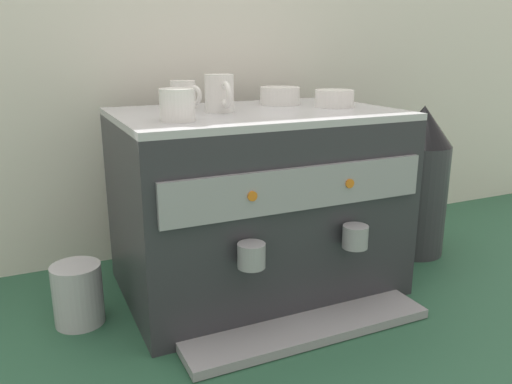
% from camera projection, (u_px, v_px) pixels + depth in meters
% --- Properties ---
extents(ground_plane, '(4.00, 4.00, 0.00)m').
position_uv_depth(ground_plane, '(256.00, 283.00, 1.33)').
color(ground_plane, '#28563D').
extents(tiled_backsplash_wall, '(2.80, 0.03, 0.99)m').
position_uv_depth(tiled_backsplash_wall, '(208.00, 82.00, 1.48)').
color(tiled_backsplash_wall, silver).
rests_on(tiled_backsplash_wall, ground_plane).
extents(espresso_machine, '(0.65, 0.54, 0.45)m').
position_uv_depth(espresso_machine, '(257.00, 202.00, 1.26)').
color(espresso_machine, '#2D2D33').
rests_on(espresso_machine, ground_plane).
extents(ceramic_cup_0, '(0.07, 0.11, 0.08)m').
position_uv_depth(ceramic_cup_0, '(220.00, 93.00, 1.16)').
color(ceramic_cup_0, white).
rests_on(ceramic_cup_0, espresso_machine).
extents(ceramic_cup_1, '(0.07, 0.11, 0.06)m').
position_uv_depth(ceramic_cup_1, '(176.00, 105.00, 1.03)').
color(ceramic_cup_1, white).
rests_on(ceramic_cup_1, espresso_machine).
extents(ceramic_cup_2, '(0.06, 0.09, 0.06)m').
position_uv_depth(ceramic_cup_2, '(184.00, 94.00, 1.25)').
color(ceramic_cup_2, white).
rests_on(ceramic_cup_2, espresso_machine).
extents(ceramic_bowl_0, '(0.10, 0.10, 0.04)m').
position_uv_depth(ceramic_bowl_0, '(334.00, 99.00, 1.27)').
color(ceramic_bowl_0, white).
rests_on(ceramic_bowl_0, espresso_machine).
extents(ceramic_bowl_1, '(0.10, 0.10, 0.04)m').
position_uv_depth(ceramic_bowl_1, '(280.00, 96.00, 1.33)').
color(ceramic_bowl_1, white).
rests_on(ceramic_bowl_1, espresso_machine).
extents(coffee_grinder, '(0.17, 0.17, 0.43)m').
position_uv_depth(coffee_grinder, '(419.00, 181.00, 1.48)').
color(coffee_grinder, '#333338').
rests_on(coffee_grinder, ground_plane).
extents(milk_pitcher, '(0.11, 0.11, 0.14)m').
position_uv_depth(milk_pitcher, '(78.00, 294.00, 1.12)').
color(milk_pitcher, '#B7B7BC').
rests_on(milk_pitcher, ground_plane).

